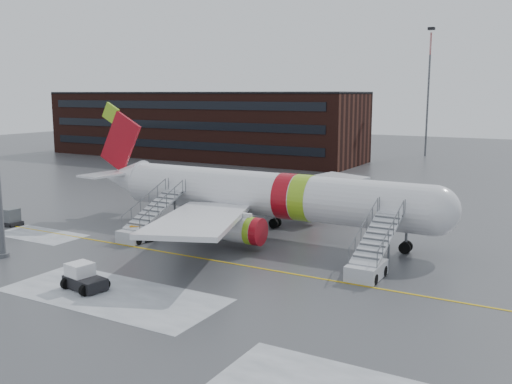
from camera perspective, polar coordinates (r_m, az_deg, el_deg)
The scene contains 9 objects.
ground at distance 40.48m, azimuth 2.11°, elevation -7.44°, with size 260.00×260.00×0.00m, color #494C4F.
airliner at distance 49.22m, azimuth 0.18°, elevation -0.23°, with size 35.03×32.97×11.18m.
airstair_fwd at distance 39.07m, azimuth 11.36°, elevation -6.65°, with size 2.05×7.70×3.48m.
airstair_aft at distance 48.54m, azimuth -11.17°, elevation -3.40°, with size 2.05×7.70×3.48m.
pushback_tug at distance 37.37m, azimuth -16.88°, elevation -8.22°, with size 3.02×2.48×1.60m.
uld_container at distance 57.27m, azimuth -23.35°, elevation -2.35°, with size 1.94×1.48×1.56m.
baggage_tractor at distance 48.12m, azimuth -11.68°, elevation -4.13°, with size 2.70×1.67×1.34m.
terminal_building at distance 109.31m, azimuth -5.61°, elevation 6.74°, with size 62.00×16.11×12.30m.
light_mast_far_n at distance 115.27m, azimuth 16.88°, elevation 10.33°, with size 1.20×1.20×24.25m.
Camera 1 is at (17.74, -34.34, 12.02)m, focal length 40.00 mm.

